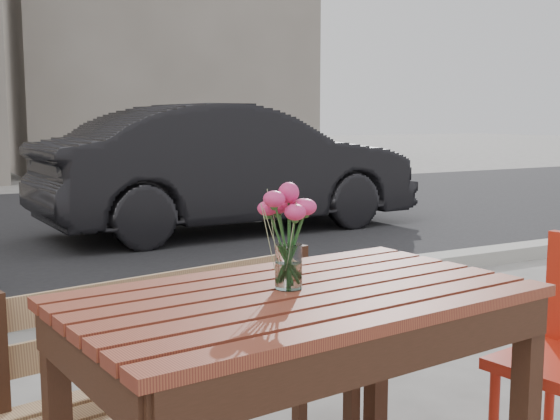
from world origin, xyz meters
name	(u,v)px	position (x,y,z in m)	size (l,w,h in m)	color
street	(19,258)	(0.00, 5.06, 0.03)	(30.00, 8.12, 0.12)	black
main_table	(300,336)	(0.03, 0.19, 0.67)	(1.37, 0.89, 0.80)	maroon
main_bench	(183,354)	(-0.12, 0.71, 0.48)	(1.33, 0.61, 0.80)	#91684B
main_vase	(289,223)	(0.02, 0.23, 0.99)	(0.16, 0.16, 0.30)	white
parked_car	(231,168)	(2.41, 5.74, 0.71)	(1.51, 4.32, 1.42)	black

